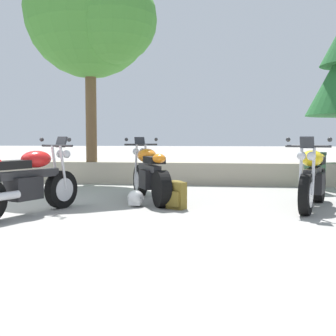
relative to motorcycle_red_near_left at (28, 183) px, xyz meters
name	(u,v)px	position (x,y,z in m)	size (l,w,h in m)	color
stone_wall	(72,171)	(-1.11, 4.66, -0.21)	(36.00, 0.80, 0.55)	#A89E89
motorcycle_red_near_left	(28,183)	(0.00, 0.00, 0.00)	(1.02, 1.97, 1.18)	black
motorcycle_orange_centre	(150,175)	(1.56, 1.60, 0.00)	(1.11, 1.92, 1.18)	black
motorcycle_yellow_far_right	(313,179)	(4.36, 1.18, 0.00)	(0.96, 1.99, 1.18)	black
rider_backpack	(176,194)	(2.14, 0.81, -0.24)	(0.35, 0.34, 0.47)	brown
rider_helmet	(136,198)	(1.44, 0.96, -0.35)	(0.28, 0.28, 0.28)	silver
leafy_tree_mid_left	(95,14)	(-0.31, 4.33, 3.76)	(3.42, 3.25, 5.40)	brown
trash_bin	(315,172)	(4.84, 3.27, -0.05)	(0.46, 0.46, 0.86)	#335638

